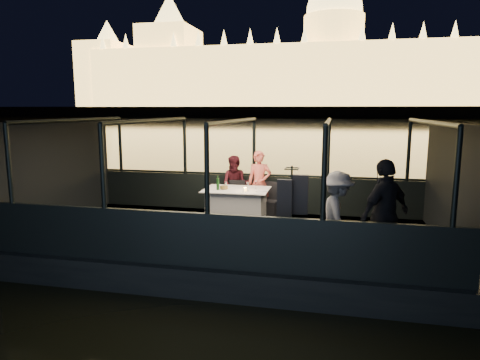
% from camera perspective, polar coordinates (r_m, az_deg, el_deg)
% --- Properties ---
extents(river_water, '(500.00, 500.00, 0.00)m').
position_cam_1_polar(river_water, '(88.41, 11.30, 7.27)').
color(river_water, black).
rests_on(river_water, ground).
extents(boat_hull, '(8.60, 4.40, 1.00)m').
position_cam_1_polar(boat_hull, '(9.08, -0.55, -10.10)').
color(boat_hull, black).
rests_on(boat_hull, river_water).
extents(boat_deck, '(8.00, 4.00, 0.04)m').
position_cam_1_polar(boat_deck, '(8.93, -0.56, -7.20)').
color(boat_deck, black).
rests_on(boat_deck, boat_hull).
extents(gunwale_port, '(8.00, 0.08, 0.90)m').
position_cam_1_polar(gunwale_port, '(10.72, 1.85, -1.80)').
color(gunwale_port, black).
rests_on(gunwale_port, boat_deck).
extents(gunwale_starboard, '(8.00, 0.08, 0.90)m').
position_cam_1_polar(gunwale_starboard, '(6.95, -4.32, -8.07)').
color(gunwale_starboard, black).
rests_on(gunwale_starboard, boat_deck).
extents(cabin_glass_port, '(8.00, 0.02, 1.40)m').
position_cam_1_polar(cabin_glass_port, '(10.56, 1.88, 4.34)').
color(cabin_glass_port, '#99B2B2').
rests_on(cabin_glass_port, gunwale_port).
extents(cabin_glass_starboard, '(8.00, 0.02, 1.40)m').
position_cam_1_polar(cabin_glass_starboard, '(6.69, -4.44, 1.36)').
color(cabin_glass_starboard, '#99B2B2').
rests_on(cabin_glass_starboard, gunwale_starboard).
extents(cabin_roof_glass, '(8.00, 4.00, 0.02)m').
position_cam_1_polar(cabin_roof_glass, '(8.56, -0.58, 7.85)').
color(cabin_roof_glass, '#99B2B2').
rests_on(cabin_roof_glass, boat_deck).
extents(end_wall_fore, '(0.02, 4.00, 2.30)m').
position_cam_1_polar(end_wall_fore, '(10.33, -22.74, 0.98)').
color(end_wall_fore, black).
rests_on(end_wall_fore, boat_deck).
extents(end_wall_aft, '(0.02, 4.00, 2.30)m').
position_cam_1_polar(end_wall_aft, '(8.70, 26.03, -0.70)').
color(end_wall_aft, black).
rests_on(end_wall_aft, boat_deck).
extents(canopy_ribs, '(8.00, 4.00, 2.30)m').
position_cam_1_polar(canopy_ribs, '(8.67, -0.57, 0.23)').
color(canopy_ribs, black).
rests_on(canopy_ribs, boat_deck).
extents(embankment, '(400.00, 140.00, 6.00)m').
position_cam_1_polar(embankment, '(218.36, 12.10, 8.68)').
color(embankment, '#423D33').
rests_on(embankment, ground).
extents(parliament_building, '(220.00, 32.00, 60.00)m').
position_cam_1_polar(parliament_building, '(185.18, 12.31, 17.27)').
color(parliament_building, '#F2D18C').
rests_on(parliament_building, embankment).
extents(dining_table_central, '(1.46, 1.07, 0.77)m').
position_cam_1_polar(dining_table_central, '(9.67, -0.46, -3.43)').
color(dining_table_central, silver).
rests_on(dining_table_central, boat_deck).
extents(chair_port_left, '(0.45, 0.45, 0.83)m').
position_cam_1_polar(chair_port_left, '(10.25, -0.58, -2.32)').
color(chair_port_left, black).
rests_on(chair_port_left, boat_deck).
extents(chair_port_right, '(0.47, 0.47, 0.83)m').
position_cam_1_polar(chair_port_right, '(10.07, 3.99, -2.55)').
color(chair_port_right, black).
rests_on(chair_port_right, boat_deck).
extents(coat_stand, '(0.51, 0.44, 1.60)m').
position_cam_1_polar(coat_stand, '(7.28, 6.83, -3.62)').
color(coat_stand, black).
rests_on(coat_stand, boat_deck).
extents(person_woman_coral, '(0.62, 0.47, 1.56)m').
position_cam_1_polar(person_woman_coral, '(10.21, 2.60, -0.66)').
color(person_woman_coral, '#EA6755').
rests_on(person_woman_coral, boat_deck).
extents(person_man_maroon, '(0.71, 0.56, 1.43)m').
position_cam_1_polar(person_man_maroon, '(10.41, -0.63, -0.45)').
color(person_man_maroon, '#45131B').
rests_on(person_man_maroon, boat_deck).
extents(passenger_stripe, '(0.79, 1.09, 1.52)m').
position_cam_1_polar(passenger_stripe, '(7.37, 12.84, -4.03)').
color(passenger_stripe, white).
rests_on(passenger_stripe, boat_deck).
extents(passenger_dark, '(1.05, 1.06, 1.79)m').
position_cam_1_polar(passenger_dark, '(7.12, 18.71, -4.78)').
color(passenger_dark, black).
rests_on(passenger_dark, boat_deck).
extents(wine_bottle, '(0.07, 0.07, 0.32)m').
position_cam_1_polar(wine_bottle, '(9.48, -2.97, -0.43)').
color(wine_bottle, '#153A16').
rests_on(wine_bottle, dining_table_central).
extents(bread_basket, '(0.18, 0.18, 0.07)m').
position_cam_1_polar(bread_basket, '(9.58, -2.15, -0.99)').
color(bread_basket, brown).
rests_on(bread_basket, dining_table_central).
extents(amber_candle, '(0.07, 0.07, 0.07)m').
position_cam_1_polar(amber_candle, '(9.38, 0.72, -1.21)').
color(amber_candle, '#F5AC3D').
rests_on(amber_candle, dining_table_central).
extents(plate_near, '(0.29, 0.29, 0.02)m').
position_cam_1_polar(plate_near, '(9.34, 2.79, -1.46)').
color(plate_near, white).
rests_on(plate_near, dining_table_central).
extents(plate_far, '(0.29, 0.29, 0.02)m').
position_cam_1_polar(plate_far, '(9.77, -1.77, -0.98)').
color(plate_far, white).
rests_on(plate_far, dining_table_central).
extents(wine_glass_white, '(0.06, 0.06, 0.17)m').
position_cam_1_polar(wine_glass_white, '(9.47, -1.89, -0.78)').
color(wine_glass_white, silver).
rests_on(wine_glass_white, dining_table_central).
extents(wine_glass_red, '(0.07, 0.07, 0.19)m').
position_cam_1_polar(wine_glass_red, '(9.55, 2.13, -0.69)').
color(wine_glass_red, silver).
rests_on(wine_glass_red, dining_table_central).
extents(wine_glass_empty, '(0.08, 0.08, 0.19)m').
position_cam_1_polar(wine_glass_empty, '(9.32, 1.04, -0.93)').
color(wine_glass_empty, silver).
rests_on(wine_glass_empty, dining_table_central).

